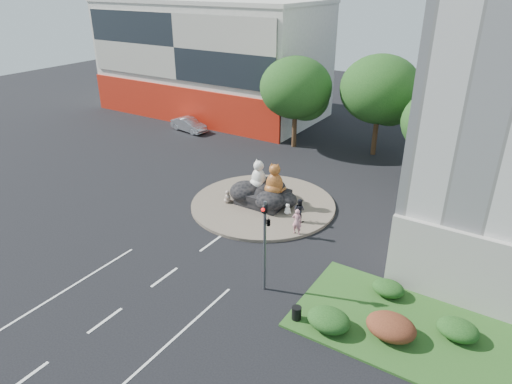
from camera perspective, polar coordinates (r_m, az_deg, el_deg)
ground at (r=25.13m, az=-11.37°, el=-10.41°), size 120.00×120.00×0.00m
roundabout_island at (r=31.83m, az=0.89°, el=-1.52°), size 10.00×10.00×0.20m
rock_plinth at (r=31.59m, az=0.90°, el=-0.63°), size 3.20×2.60×0.90m
shophouse_block at (r=54.06m, az=-5.63°, el=16.38°), size 25.20×12.30×17.40m
grass_verge at (r=22.64m, az=18.37°, el=-15.78°), size 10.00×6.00×0.12m
tree_left at (r=41.88m, az=5.12°, el=12.50°), size 6.46×6.46×8.27m
tree_mid at (r=41.04m, az=15.35°, el=11.90°), size 6.84×6.84×8.76m
tree_right at (r=36.14m, az=22.22°, el=7.64°), size 5.70×5.70×7.30m
hedge_near_green at (r=21.43m, az=9.09°, el=-15.51°), size 2.00×1.60×0.90m
hedge_red at (r=21.60m, az=16.52°, el=-15.85°), size 2.20×1.76×0.99m
hedge_mid_green at (r=22.57m, az=23.92°, el=-15.45°), size 1.80×1.44×0.81m
hedge_back_green at (r=24.01m, az=16.20°, el=-11.49°), size 1.60×1.28×0.72m
traffic_light at (r=21.81m, az=1.32°, el=-4.51°), size 0.44×1.24×5.00m
street_lamp at (r=24.43m, az=24.78°, el=-1.12°), size 2.34×0.22×8.06m
cat_white at (r=31.55m, az=0.32°, el=2.32°), size 1.53×1.42×2.08m
cat_tabby at (r=30.63m, az=2.34°, el=1.71°), size 1.54×1.40×2.23m
kitten_calico at (r=31.75m, az=-3.58°, el=-0.51°), size 0.74×0.73×0.93m
kitten_white at (r=30.23m, az=3.97°, el=-2.09°), size 0.59×0.56×0.77m
pedestrian_pink at (r=27.80m, az=5.15°, el=-3.69°), size 0.66×0.48×1.67m
pedestrian_dark at (r=29.28m, az=5.43°, el=-2.25°), size 0.82×0.67×1.55m
parked_car at (r=47.87m, az=-8.38°, el=8.32°), size 4.38×2.08×1.39m
litter_bin at (r=21.80m, az=5.09°, el=-14.83°), size 0.59×0.59×0.65m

